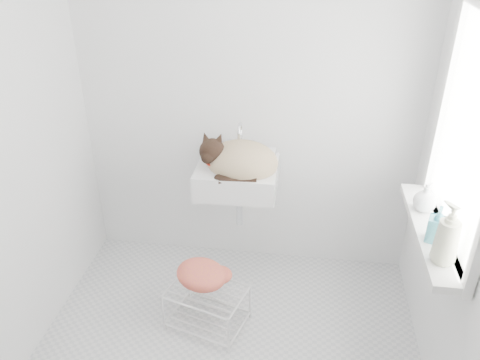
# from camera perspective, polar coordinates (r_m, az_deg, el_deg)

# --- Properties ---
(floor) EXTENTS (2.20, 2.00, 0.02)m
(floor) POSITION_cam_1_polar(r_m,az_deg,el_deg) (2.91, -1.79, -20.29)
(floor) COLOR silver
(floor) RESTS_ON ground
(back_wall) EXTENTS (2.20, 0.02, 2.50)m
(back_wall) POSITION_cam_1_polar(r_m,az_deg,el_deg) (3.05, 1.03, 10.66)
(back_wall) COLOR white
(back_wall) RESTS_ON ground
(window_glass) EXTENTS (0.01, 0.80, 1.00)m
(window_glass) POSITION_cam_1_polar(r_m,az_deg,el_deg) (2.36, 25.64, 4.80)
(window_glass) COLOR white
(window_glass) RESTS_ON right_wall
(window_frame) EXTENTS (0.04, 0.90, 1.10)m
(window_frame) POSITION_cam_1_polar(r_m,az_deg,el_deg) (2.35, 25.30, 4.84)
(window_frame) COLOR white
(window_frame) RESTS_ON right_wall
(windowsill) EXTENTS (0.16, 0.88, 0.04)m
(windowsill) POSITION_cam_1_polar(r_m,az_deg,el_deg) (2.57, 21.63, -5.66)
(windowsill) COLOR white
(windowsill) RESTS_ON right_wall
(sink) EXTENTS (0.49, 0.43, 0.20)m
(sink) POSITION_cam_1_polar(r_m,az_deg,el_deg) (2.97, -0.31, 1.77)
(sink) COLOR white
(sink) RESTS_ON back_wall
(faucet) EXTENTS (0.18, 0.13, 0.18)m
(faucet) POSITION_cam_1_polar(r_m,az_deg,el_deg) (3.07, 0.17, 5.61)
(faucet) COLOR silver
(faucet) RESTS_ON sink
(cat) EXTENTS (0.50, 0.44, 0.29)m
(cat) POSITION_cam_1_polar(r_m,az_deg,el_deg) (2.93, -0.13, 2.30)
(cat) COLOR tan
(cat) RESTS_ON sink
(wire_rack) EXTENTS (0.50, 0.42, 0.26)m
(wire_rack) POSITION_cam_1_polar(r_m,az_deg,el_deg) (2.99, -3.91, -14.45)
(wire_rack) COLOR silver
(wire_rack) RESTS_ON floor
(towel) EXTENTS (0.39, 0.35, 0.13)m
(towel) POSITION_cam_1_polar(r_m,az_deg,el_deg) (2.95, -4.57, -11.64)
(towel) COLOR orange
(towel) RESTS_ON wire_rack
(bottle_a) EXTENTS (0.13, 0.13, 0.25)m
(bottle_a) POSITION_cam_1_polar(r_m,az_deg,el_deg) (2.35, 22.72, -8.86)
(bottle_a) COLOR beige
(bottle_a) RESTS_ON windowsill
(bottle_b) EXTENTS (0.11, 0.11, 0.18)m
(bottle_b) POSITION_cam_1_polar(r_m,az_deg,el_deg) (2.47, 21.96, -6.64)
(bottle_b) COLOR teal
(bottle_b) RESTS_ON windowsill
(bottle_c) EXTENTS (0.17, 0.17, 0.15)m
(bottle_c) POSITION_cam_1_polar(r_m,az_deg,el_deg) (2.69, 20.82, -3.33)
(bottle_c) COLOR white
(bottle_c) RESTS_ON windowsill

